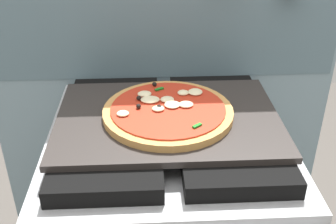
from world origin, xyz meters
The scene contains 3 objects.
kitchen_backsplash centered at (0.00, 0.33, 0.79)m, with size 1.10×0.09×1.55m.
baking_tray centered at (0.00, 0.00, 0.91)m, with size 0.54×0.38×0.02m, color #2D2826.
pizza_left centered at (0.00, 0.00, 0.93)m, with size 0.32×0.32×0.03m.
Camera 1 is at (-0.05, -0.87, 1.43)m, focal length 44.55 mm.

